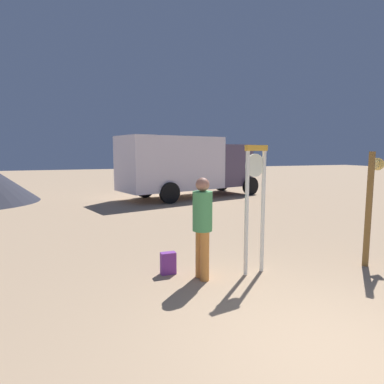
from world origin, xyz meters
TOP-DOWN VIEW (x-y plane):
  - ground_plane at (0.00, 0.00)m, footprint 80.00×80.00m
  - standing_clock at (0.45, 2.45)m, footprint 0.46×0.16m
  - arrow_sign at (2.95, 2.22)m, footprint 0.94×0.70m
  - person_near_clock at (-0.52, 2.51)m, footprint 0.34×0.34m
  - backpack at (-1.01, 2.94)m, footprint 0.27×0.19m
  - box_truck_near at (2.58, 12.26)m, footprint 7.20×4.10m

SIDE VIEW (x-z plane):
  - ground_plane at x=0.00m, z-range 0.00..0.00m
  - backpack at x=-1.01m, z-range 0.00..0.39m
  - person_near_clock at x=-0.52m, z-range 0.10..1.86m
  - standing_clock at x=0.45m, z-range 0.26..2.55m
  - arrow_sign at x=2.95m, z-range 0.40..2.58m
  - box_truck_near at x=2.58m, z-range 0.16..3.01m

